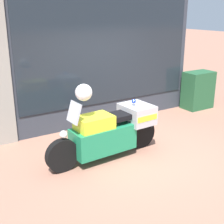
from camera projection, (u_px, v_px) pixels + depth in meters
ground_plane at (139, 150)px, 6.52m from camera, size 60.00×60.00×0.00m
shop_building at (76, 48)px, 7.31m from camera, size 5.81×0.55×3.85m
window_display at (104, 103)px, 8.19m from camera, size 4.48×0.30×1.87m
paramedic_motorcycle at (111, 130)px, 6.08m from camera, size 2.46×0.70×1.25m
utility_cabinet at (198, 90)px, 9.12m from camera, size 0.86×0.53×1.08m
white_helmet at (84, 92)px, 5.49m from camera, size 0.31×0.31×0.31m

